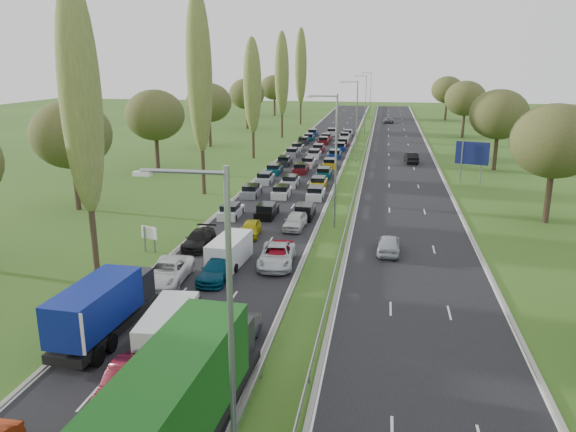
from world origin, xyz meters
The scene contains 28 objects.
ground centered at (4.50, 80.00, 0.00)m, with size 260.00×260.00×0.00m, color #2D5019.
near_carriageway centered at (-2.25, 82.50, 0.00)m, with size 10.50×215.00×0.04m, color black.
far_carriageway centered at (11.25, 82.50, 0.00)m, with size 10.50×215.00×0.04m, color black.
central_reservation centered at (4.50, 82.50, 0.55)m, with size 2.36×215.00×0.32m.
lamp_columns centered at (4.50, 78.00, 6.00)m, with size 0.18×140.18×12.00m.
poplar_row centered at (-11.50, 68.17, 12.39)m, with size 2.80×127.80×22.44m.
woodland_left centered at (-22.00, 62.63, 7.68)m, with size 8.00×166.00×11.10m.
woodland_right centered at (24.00, 66.67, 7.68)m, with size 8.00×153.00×11.10m.
traffic_queue_fill centered at (-2.27, 77.50, 0.44)m, with size 9.12×69.36×0.80m.
near_car_2 centered at (-5.61, 27.81, 0.79)m, with size 2.54×5.52×1.53m, color silver.
near_car_3 centered at (-5.89, 35.36, 0.71)m, with size 1.92×4.72×1.37m, color black.
near_car_5 centered at (-2.43, 14.57, 0.74)m, with size 1.52×4.37×1.44m, color maroon.
near_car_6 centered at (-2.21, 16.47, 0.68)m, with size 2.18×4.73×1.32m, color slate.
near_car_7 centered at (-2.44, 28.90, 0.71)m, with size 1.94×4.77×1.38m, color #04324A.
near_car_8 centered at (-2.47, 39.11, 0.68)m, with size 1.56×3.87×1.32m, color #B2A80B.
near_car_9 centered at (1.46, 19.67, 0.76)m, with size 1.57×4.52×1.49m, color black.
near_car_10 centered at (1.16, 32.35, 0.78)m, with size 2.51×5.45×1.51m, color silver.
near_car_11 centered at (1.24, 32.30, 0.68)m, with size 1.84×4.52×1.31m, color #9E091A.
near_car_12 centered at (1.02, 41.96, 0.75)m, with size 1.72×4.27×1.45m, color silver.
far_car_0 centered at (9.38, 36.54, 0.77)m, with size 1.76×4.39×1.49m, color #A7ADB1.
far_car_1 centered at (12.77, 78.75, 0.82)m, with size 1.69×4.86×1.60m, color black.
far_car_2 centered at (9.52, 135.70, 0.69)m, with size 2.21×4.80×1.33m, color gray.
blue_lorry centered at (-5.91, 19.60, 1.81)m, with size 2.27×8.16×3.45m.
green_lorry centered at (1.36, 10.56, 2.34)m, with size 2.74×14.80×4.38m.
white_van_front centered at (-2.12, 19.34, 1.10)m, with size 2.09×5.34×2.15m.
white_van_rear centered at (-2.34, 32.15, 1.06)m, with size 2.02×5.16×2.07m.
info_sign centered at (-9.40, 33.67, 1.37)m, with size 1.45×0.58×2.10m.
direction_sign centered at (19.40, 64.95, 3.57)m, with size 3.87×1.19×5.20m.
Camera 1 is at (8.64, -6.32, 14.69)m, focal length 35.00 mm.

